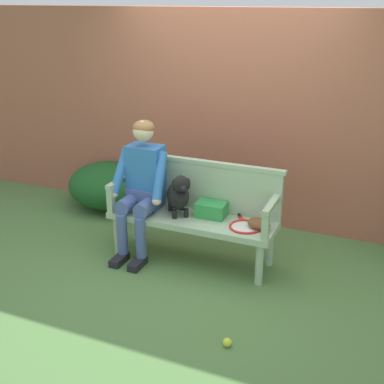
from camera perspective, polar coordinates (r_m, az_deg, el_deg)
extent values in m
plane|color=#4C753D|center=(4.90, 0.00, -7.73)|extent=(40.00, 40.00, 0.00)
cube|color=#9E5642|center=(5.54, 4.88, 8.52)|extent=(8.00, 0.30, 2.31)
ellipsoid|color=#194C1E|center=(6.05, -9.49, 0.74)|extent=(1.03, 0.87, 0.55)
cube|color=#9EB793|center=(4.71, 0.00, -3.17)|extent=(1.61, 0.49, 0.06)
cylinder|color=#9EB793|center=(4.96, -8.58, -5.00)|extent=(0.07, 0.07, 0.40)
cylinder|color=#9EB793|center=(4.45, 7.76, -8.26)|extent=(0.07, 0.07, 0.40)
cylinder|color=#9EB793|center=(5.24, -6.53, -3.37)|extent=(0.07, 0.07, 0.40)
cylinder|color=#9EB793|center=(4.76, 8.95, -6.20)|extent=(0.07, 0.07, 0.40)
cube|color=#9EB793|center=(4.79, 0.99, 0.64)|extent=(1.61, 0.05, 0.46)
cube|color=#9EB793|center=(4.70, 1.01, 3.49)|extent=(1.65, 0.06, 0.04)
cube|color=#9EB793|center=(4.81, -9.36, -0.96)|extent=(0.06, 0.06, 0.24)
cube|color=#9EB793|center=(4.92, -8.22, 1.38)|extent=(0.06, 0.49, 0.04)
cube|color=#9EB793|center=(4.25, 8.47, -4.03)|extent=(0.06, 0.06, 0.24)
cube|color=#9EB793|center=(4.37, 9.25, -1.31)|extent=(0.06, 0.49, 0.04)
cube|color=black|center=(4.87, -8.38, -7.73)|extent=(0.10, 0.24, 0.07)
cylinder|color=#475B93|center=(4.82, -8.04, -4.82)|extent=(0.10, 0.10, 0.41)
cylinder|color=#475B93|center=(4.83, -7.27, -1.26)|extent=(0.15, 0.31, 0.15)
cube|color=black|center=(4.78, -6.29, -8.22)|extent=(0.10, 0.24, 0.07)
cylinder|color=#475B93|center=(4.73, -5.95, -5.26)|extent=(0.10, 0.10, 0.41)
cylinder|color=#475B93|center=(4.74, -5.17, -1.63)|extent=(0.15, 0.31, 0.15)
cube|color=#475B93|center=(4.90, -5.36, -0.57)|extent=(0.32, 0.24, 0.20)
cube|color=#2D6BB2|center=(4.83, -5.36, 2.38)|extent=(0.34, 0.22, 0.52)
cylinder|color=#2D6BB2|center=(4.82, -8.22, 2.49)|extent=(0.14, 0.32, 0.45)
sphere|color=beige|center=(4.81, -9.00, -0.16)|extent=(0.09, 0.09, 0.09)
cylinder|color=#2D6BB2|center=(4.63, -3.74, 1.85)|extent=(0.14, 0.32, 0.45)
sphere|color=beige|center=(4.60, -4.10, -0.99)|extent=(0.09, 0.09, 0.09)
sphere|color=beige|center=(4.69, -5.65, 7.03)|extent=(0.20, 0.20, 0.20)
ellipsoid|color=olive|center=(4.69, -5.60, 7.42)|extent=(0.21, 0.21, 0.14)
cylinder|color=black|center=(4.64, -2.04, -2.58)|extent=(0.05, 0.05, 0.08)
cylinder|color=black|center=(4.66, -0.68, -2.44)|extent=(0.05, 0.05, 0.08)
cylinder|color=black|center=(4.81, -2.52, -1.70)|extent=(0.05, 0.05, 0.08)
cylinder|color=black|center=(4.83, -1.21, -1.57)|extent=(0.05, 0.05, 0.08)
ellipsoid|color=black|center=(4.68, -1.63, -0.43)|extent=(0.35, 0.37, 0.25)
sphere|color=black|center=(4.57, -1.33, -0.68)|extent=(0.14, 0.14, 0.14)
sphere|color=black|center=(4.49, -1.26, 0.94)|extent=(0.15, 0.15, 0.15)
ellipsoid|color=black|center=(4.43, -1.05, 0.45)|extent=(0.11, 0.11, 0.06)
ellipsoid|color=black|center=(4.49, -2.10, 0.79)|extent=(0.06, 0.06, 0.11)
ellipsoid|color=black|center=(4.52, -0.47, 0.94)|extent=(0.06, 0.06, 0.11)
sphere|color=black|center=(4.79, -2.03, 0.76)|extent=(0.07, 0.07, 0.07)
torus|color=red|center=(4.49, 6.13, -3.98)|extent=(0.40, 0.40, 0.02)
cylinder|color=silver|center=(4.50, 6.13, -4.06)|extent=(0.25, 0.25, 0.00)
cube|color=red|center=(4.64, 5.69, -3.07)|extent=(0.07, 0.08, 0.02)
cylinder|color=black|center=(4.76, 5.33, -2.37)|extent=(0.13, 0.20, 0.03)
ellipsoid|color=brown|center=(4.49, 7.74, -3.61)|extent=(0.26, 0.23, 0.09)
cube|color=#2D8E42|center=(4.68, 2.24, -2.01)|extent=(0.29, 0.21, 0.14)
sphere|color=#CCDB33|center=(3.81, 4.09, -16.91)|extent=(0.07, 0.07, 0.07)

